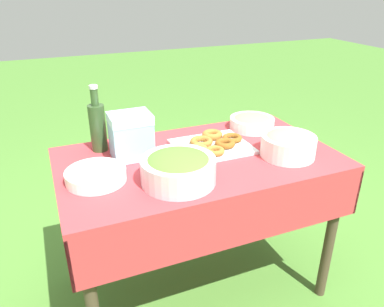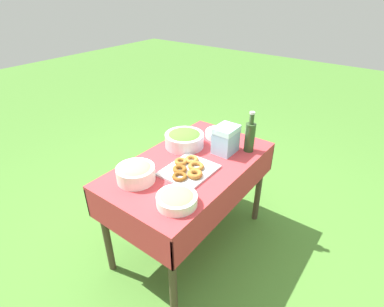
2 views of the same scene
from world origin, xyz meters
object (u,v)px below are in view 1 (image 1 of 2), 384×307
(pasta_bowl, at_px, (288,143))
(cooler_box, at_px, (131,136))
(olive_oil_bottle, at_px, (98,126))
(bread_bowl, at_px, (252,122))
(salad_bowl, at_px, (178,168))
(plate_stack, at_px, (96,175))
(donut_platter, at_px, (212,144))

(pasta_bowl, distance_m, cooler_box, 0.71)
(olive_oil_bottle, height_order, bread_bowl, olive_oil_bottle)
(salad_bowl, relative_size, plate_stack, 1.24)
(donut_platter, height_order, plate_stack, donut_platter)
(donut_platter, height_order, cooler_box, cooler_box)
(salad_bowl, height_order, donut_platter, salad_bowl)
(bread_bowl, relative_size, cooler_box, 1.15)
(pasta_bowl, relative_size, bread_bowl, 1.04)
(salad_bowl, bearing_deg, cooler_box, -69.55)
(plate_stack, relative_size, bread_bowl, 1.02)
(plate_stack, bearing_deg, olive_oil_bottle, -102.93)
(donut_platter, height_order, olive_oil_bottle, olive_oil_bottle)
(salad_bowl, distance_m, bread_bowl, 0.70)
(olive_oil_bottle, bearing_deg, pasta_bowl, 153.18)
(bread_bowl, bearing_deg, olive_oil_bottle, -2.44)
(plate_stack, height_order, cooler_box, cooler_box)
(pasta_bowl, xyz_separation_m, cooler_box, (0.66, -0.26, 0.04))
(pasta_bowl, distance_m, olive_oil_bottle, 0.88)
(cooler_box, bearing_deg, plate_stack, 40.79)
(plate_stack, distance_m, bread_bowl, 0.91)
(donut_platter, height_order, bread_bowl, bread_bowl)
(salad_bowl, distance_m, plate_stack, 0.33)
(donut_platter, relative_size, plate_stack, 1.48)
(salad_bowl, bearing_deg, olive_oil_bottle, -61.45)
(salad_bowl, bearing_deg, bread_bowl, -145.32)
(pasta_bowl, height_order, bread_bowl, pasta_bowl)
(olive_oil_bottle, xyz_separation_m, bread_bowl, (-0.81, 0.03, -0.09))
(salad_bowl, relative_size, donut_platter, 0.84)
(cooler_box, bearing_deg, pasta_bowl, 158.20)
(donut_platter, xyz_separation_m, bread_bowl, (-0.31, -0.15, 0.02))
(donut_platter, relative_size, cooler_box, 1.73)
(plate_stack, bearing_deg, salad_bowl, 156.00)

